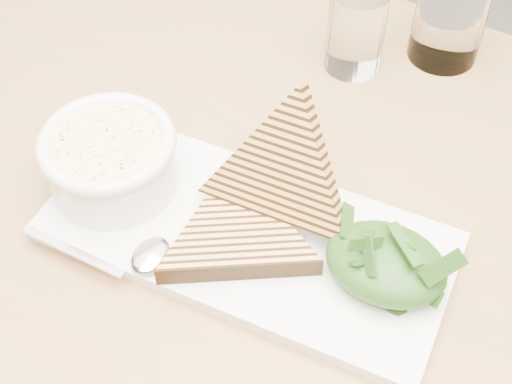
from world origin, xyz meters
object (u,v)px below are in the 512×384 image
at_px(platter, 247,236).
at_px(glass_near, 356,30).
at_px(soup_bowl, 112,165).
at_px(glass_far, 452,11).
at_px(table_top, 206,196).

xyz_separation_m(platter, glass_near, (-0.00, 0.28, 0.04)).
bearing_deg(platter, soup_bowl, -179.70).
height_order(platter, glass_far, glass_far).
distance_m(soup_bowl, glass_far, 0.41).
bearing_deg(glass_near, platter, -89.87).
height_order(table_top, soup_bowl, soup_bowl).
bearing_deg(table_top, glass_near, 73.70).
bearing_deg(glass_near, glass_far, 35.43).
relative_size(soup_bowl, glass_near, 1.24).
relative_size(soup_bowl, glass_far, 0.99).
xyz_separation_m(glass_near, glass_far, (0.09, 0.06, 0.01)).
xyz_separation_m(table_top, glass_near, (0.07, 0.23, 0.07)).
relative_size(platter, glass_near, 3.81).
bearing_deg(glass_near, soup_bowl, -116.69).
bearing_deg(glass_far, platter, -104.41).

